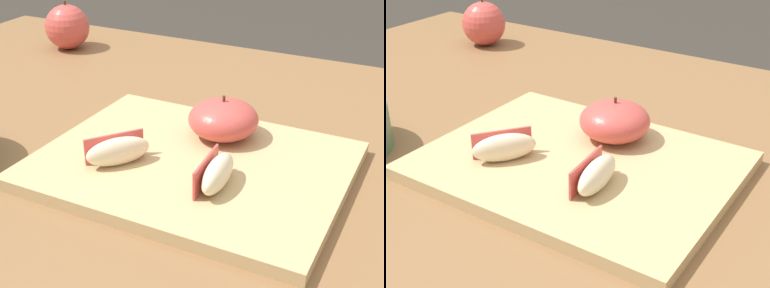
% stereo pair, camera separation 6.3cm
% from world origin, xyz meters
% --- Properties ---
extents(dining_table, '(1.32, 0.83, 0.78)m').
position_xyz_m(dining_table, '(0.00, 0.00, 0.67)').
color(dining_table, brown).
rests_on(dining_table, ground_plane).
extents(cutting_board, '(0.35, 0.27, 0.02)m').
position_xyz_m(cutting_board, '(0.03, -0.06, 0.78)').
color(cutting_board, tan).
rests_on(cutting_board, dining_table).
extents(apple_half_skin_up, '(0.09, 0.09, 0.06)m').
position_xyz_m(apple_half_skin_up, '(0.03, 0.01, 0.82)').
color(apple_half_skin_up, '#D14C47').
rests_on(apple_half_skin_up, cutting_board).
extents(apple_wedge_right, '(0.07, 0.07, 0.03)m').
position_xyz_m(apple_wedge_right, '(-0.04, -0.11, 0.81)').
color(apple_wedge_right, beige).
rests_on(apple_wedge_right, cutting_board).
extents(apple_wedge_left, '(0.03, 0.08, 0.03)m').
position_xyz_m(apple_wedge_left, '(0.08, -0.10, 0.81)').
color(apple_wedge_left, beige).
rests_on(apple_wedge_left, cutting_board).
extents(whole_apple_pink_lady, '(0.08, 0.08, 0.09)m').
position_xyz_m(whole_apple_pink_lady, '(-0.40, 0.26, 0.82)').
color(whole_apple_pink_lady, '#D14C47').
rests_on(whole_apple_pink_lady, dining_table).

